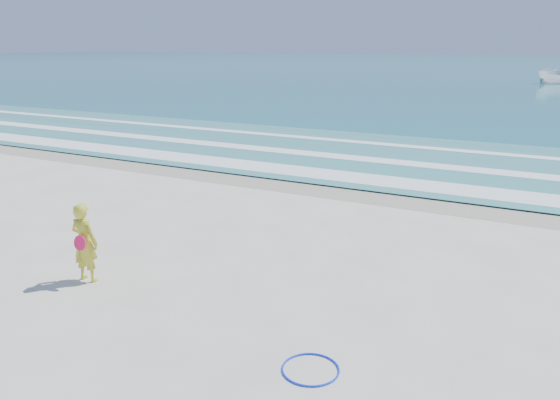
% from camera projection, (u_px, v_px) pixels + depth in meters
% --- Properties ---
extents(ground, '(400.00, 400.00, 0.00)m').
position_uv_depth(ground, '(165.00, 330.00, 8.23)').
color(ground, silver).
rests_on(ground, ground).
extents(wet_sand, '(400.00, 2.40, 0.00)m').
position_uv_depth(wet_sand, '(363.00, 191.00, 15.90)').
color(wet_sand, '#B2A893').
rests_on(wet_sand, ground).
extents(ocean, '(400.00, 190.00, 0.04)m').
position_uv_depth(ocean, '(541.00, 67.00, 97.69)').
color(ocean, '#19727F').
rests_on(ocean, ground).
extents(shallow, '(400.00, 10.00, 0.01)m').
position_uv_depth(shallow, '(408.00, 159.00, 20.15)').
color(shallow, '#59B7AD').
rests_on(shallow, ocean).
extents(foam_near, '(400.00, 1.40, 0.01)m').
position_uv_depth(foam_near, '(377.00, 180.00, 16.99)').
color(foam_near, white).
rests_on(foam_near, shallow).
extents(foam_mid, '(400.00, 0.90, 0.01)m').
position_uv_depth(foam_mid, '(402.00, 163.00, 19.46)').
color(foam_mid, white).
rests_on(foam_mid, shallow).
extents(foam_far, '(400.00, 0.60, 0.01)m').
position_uv_depth(foam_far, '(424.00, 147.00, 22.28)').
color(foam_far, white).
rests_on(foam_far, shallow).
extents(hoop, '(0.93, 0.93, 0.03)m').
position_uv_depth(hoop, '(311.00, 369.00, 7.21)').
color(hoop, '#0E36FF').
rests_on(hoop, ground).
extents(woman, '(0.55, 0.41, 1.46)m').
position_uv_depth(woman, '(85.00, 242.00, 9.76)').
color(woman, gold).
rests_on(woman, ground).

